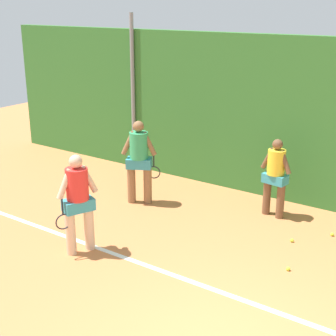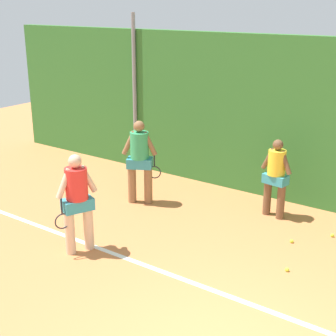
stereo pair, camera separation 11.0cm
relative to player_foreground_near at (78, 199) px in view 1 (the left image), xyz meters
name	(u,v)px [view 1 (the left image)]	position (x,y,z in m)	size (l,w,h in m)	color
ground_plane	(281,304)	(3.53, 0.48, -0.99)	(29.96, 29.96, 0.00)	#C67542
fence_post_left	(133,94)	(-2.09, 4.18, 0.97)	(0.10, 0.10, 3.94)	gray
court_baseline_paint	(275,312)	(3.53, 0.25, -0.99)	(14.23, 0.10, 0.01)	white
player_foreground_near	(78,199)	(0.00, 0.00, 0.00)	(0.48, 0.78, 1.77)	beige
player_midcourt	(139,158)	(-0.50, 2.35, 0.03)	(0.73, 0.53, 1.83)	#8C603D
player_backcourt_far	(275,174)	(2.18, 3.34, -0.08)	(0.68, 0.35, 1.62)	brown
tennis_ball_0	(288,269)	(3.26, 1.43, -0.96)	(0.07, 0.07, 0.07)	#CCDB33
tennis_ball_1	(145,176)	(-1.38, 3.68, -0.96)	(0.07, 0.07, 0.07)	#CCDB33
tennis_ball_3	(332,234)	(3.47, 3.10, -0.96)	(0.07, 0.07, 0.07)	#CCDB33
tennis_ball_5	(84,199)	(-1.57, 1.72, -0.96)	(0.07, 0.07, 0.07)	#CCDB33
tennis_ball_9	(292,240)	(2.94, 2.43, -0.96)	(0.07, 0.07, 0.07)	#CCDB33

